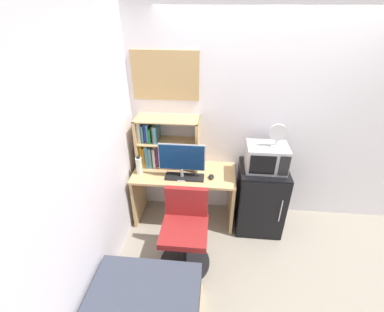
% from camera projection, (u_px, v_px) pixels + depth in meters
% --- Properties ---
extents(wall_back, '(6.40, 0.04, 2.60)m').
position_uv_depth(wall_back, '(300.00, 123.00, 3.11)').
color(wall_back, silver).
rests_on(wall_back, ground_plane).
extents(wall_left, '(0.04, 4.40, 2.60)m').
position_uv_depth(wall_left, '(63.00, 201.00, 1.89)').
color(wall_left, silver).
rests_on(wall_left, ground_plane).
extents(desk, '(1.24, 0.57, 0.72)m').
position_uv_depth(desk, '(184.00, 187.00, 3.36)').
color(desk, tan).
rests_on(desk, ground_plane).
extents(hutch_bookshelf, '(0.75, 0.30, 0.64)m').
position_uv_depth(hutch_bookshelf, '(158.00, 142.00, 3.24)').
color(hutch_bookshelf, tan).
rests_on(hutch_bookshelf, desk).
extents(monitor, '(0.54, 0.19, 0.44)m').
position_uv_depth(monitor, '(182.00, 159.00, 3.03)').
color(monitor, '#B7B7BC').
rests_on(monitor, desk).
extents(keyboard, '(0.46, 0.16, 0.02)m').
position_uv_depth(keyboard, '(185.00, 177.00, 3.14)').
color(keyboard, black).
rests_on(keyboard, desk).
extents(computer_mouse, '(0.07, 0.10, 0.04)m').
position_uv_depth(computer_mouse, '(211.00, 177.00, 3.13)').
color(computer_mouse, black).
rests_on(computer_mouse, desk).
extents(water_bottle, '(0.08, 0.08, 0.24)m').
position_uv_depth(water_bottle, '(139.00, 166.00, 3.17)').
color(water_bottle, silver).
rests_on(water_bottle, desk).
extents(mini_fridge, '(0.55, 0.54, 0.86)m').
position_uv_depth(mini_fridge, '(260.00, 198.00, 3.28)').
color(mini_fridge, black).
rests_on(mini_fridge, ground_plane).
extents(microwave, '(0.45, 0.34, 0.29)m').
position_uv_depth(microwave, '(266.00, 158.00, 3.00)').
color(microwave, '#ADADB2').
rests_on(microwave, mini_fridge).
extents(desk_fan, '(0.19, 0.11, 0.27)m').
position_uv_depth(desk_fan, '(277.00, 134.00, 2.84)').
color(desk_fan, silver).
rests_on(desk_fan, microwave).
extents(desk_chair, '(0.55, 0.55, 0.87)m').
position_uv_depth(desk_chair, '(185.00, 234.00, 2.82)').
color(desk_chair, black).
rests_on(desk_chair, ground_plane).
extents(bed, '(0.96, 0.75, 0.45)m').
position_uv_depth(bed, '(145.00, 312.00, 2.29)').
color(bed, tan).
rests_on(bed, ground_plane).
extents(wall_corkboard, '(0.76, 0.02, 0.54)m').
position_uv_depth(wall_corkboard, '(165.00, 76.00, 2.96)').
color(wall_corkboard, tan).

